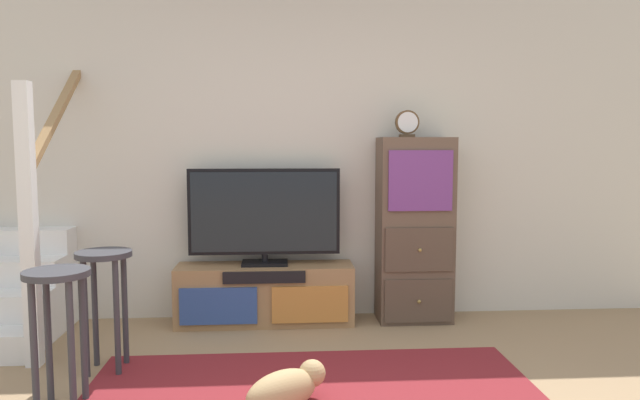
{
  "coord_description": "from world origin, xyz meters",
  "views": [
    {
      "loc": [
        -0.18,
        -2.35,
        1.42
      ],
      "look_at": [
        0.11,
        1.87,
        1.01
      ],
      "focal_mm": 32.9,
      "sensor_mm": 36.0,
      "label": 1
    }
  ],
  "objects_px": {
    "media_console": "(265,294)",
    "television": "(264,214)",
    "bar_stool_near": "(58,307)",
    "side_cabinet": "(415,230)",
    "desk_clock": "(407,124)",
    "bar_stool_far": "(105,283)",
    "dog": "(286,389)"
  },
  "relations": [
    {
      "from": "television",
      "to": "bar_stool_near",
      "type": "relative_size",
      "value": 1.56
    },
    {
      "from": "side_cabinet",
      "to": "bar_stool_far",
      "type": "height_order",
      "value": "side_cabinet"
    },
    {
      "from": "television",
      "to": "bar_stool_far",
      "type": "xyz_separation_m",
      "value": [
        -0.96,
        -0.93,
        -0.31
      ]
    },
    {
      "from": "side_cabinet",
      "to": "media_console",
      "type": "bearing_deg",
      "value": -179.51
    },
    {
      "from": "media_console",
      "to": "side_cabinet",
      "type": "bearing_deg",
      "value": 0.49
    },
    {
      "from": "television",
      "to": "bar_stool_far",
      "type": "bearing_deg",
      "value": -136.04
    },
    {
      "from": "media_console",
      "to": "dog",
      "type": "height_order",
      "value": "media_console"
    },
    {
      "from": "desk_clock",
      "to": "bar_stool_near",
      "type": "xyz_separation_m",
      "value": [
        -2.17,
        -1.43,
        -1.01
      ]
    },
    {
      "from": "media_console",
      "to": "desk_clock",
      "type": "height_order",
      "value": "desk_clock"
    },
    {
      "from": "bar_stool_near",
      "to": "dog",
      "type": "bearing_deg",
      "value": -4.77
    },
    {
      "from": "media_console",
      "to": "television",
      "type": "xyz_separation_m",
      "value": [
        0.0,
        0.02,
        0.64
      ]
    },
    {
      "from": "media_console",
      "to": "television",
      "type": "bearing_deg",
      "value": 90.0
    },
    {
      "from": "desk_clock",
      "to": "bar_stool_far",
      "type": "bearing_deg",
      "value": -156.57
    },
    {
      "from": "desk_clock",
      "to": "bar_stool_near",
      "type": "relative_size",
      "value": 0.28
    },
    {
      "from": "side_cabinet",
      "to": "dog",
      "type": "distance_m",
      "value": 1.96
    },
    {
      "from": "television",
      "to": "desk_clock",
      "type": "height_order",
      "value": "desk_clock"
    },
    {
      "from": "media_console",
      "to": "dog",
      "type": "relative_size",
      "value": 2.89
    },
    {
      "from": "side_cabinet",
      "to": "bar_stool_near",
      "type": "bearing_deg",
      "value": -147.28
    },
    {
      "from": "television",
      "to": "dog",
      "type": "distance_m",
      "value": 1.73
    },
    {
      "from": "desk_clock",
      "to": "side_cabinet",
      "type": "bearing_deg",
      "value": 11.22
    },
    {
      "from": "bar_stool_far",
      "to": "television",
      "type": "bearing_deg",
      "value": 43.96
    },
    {
      "from": "media_console",
      "to": "television",
      "type": "relative_size",
      "value": 1.17
    },
    {
      "from": "television",
      "to": "side_cabinet",
      "type": "relative_size",
      "value": 0.81
    },
    {
      "from": "desk_clock",
      "to": "media_console",
      "type": "bearing_deg",
      "value": 179.76
    },
    {
      "from": "television",
      "to": "side_cabinet",
      "type": "height_order",
      "value": "side_cabinet"
    },
    {
      "from": "media_console",
      "to": "bar_stool_near",
      "type": "height_order",
      "value": "bar_stool_near"
    },
    {
      "from": "media_console",
      "to": "bar_stool_near",
      "type": "xyz_separation_m",
      "value": [
        -1.05,
        -1.43,
        0.32
      ]
    },
    {
      "from": "bar_stool_far",
      "to": "dog",
      "type": "height_order",
      "value": "bar_stool_far"
    },
    {
      "from": "media_console",
      "to": "side_cabinet",
      "type": "relative_size",
      "value": 0.94
    },
    {
      "from": "television",
      "to": "bar_stool_near",
      "type": "bearing_deg",
      "value": -125.88
    },
    {
      "from": "bar_stool_far",
      "to": "dog",
      "type": "bearing_deg",
      "value": -29.34
    },
    {
      "from": "side_cabinet",
      "to": "dog",
      "type": "bearing_deg",
      "value": -124.05
    }
  ]
}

